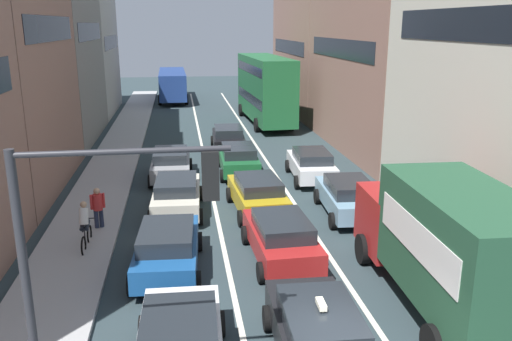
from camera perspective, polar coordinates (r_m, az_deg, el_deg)
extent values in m
cube|color=#A2A2A2|center=(29.77, -15.17, 0.74)|extent=(2.60, 64.00, 0.14)
cube|color=silver|center=(29.59, -5.52, 1.00)|extent=(0.16, 60.00, 0.01)
cube|color=silver|center=(29.94, 1.00, 1.24)|extent=(0.16, 60.00, 0.01)
cube|color=black|center=(25.71, -21.28, 14.09)|extent=(0.02, 8.80, 1.10)
cube|color=gray|center=(37.24, -22.88, 12.67)|extent=(7.00, 10.90, 12.60)
cube|color=black|center=(36.54, -17.48, 14.12)|extent=(0.02, 8.80, 1.10)
cube|color=#B2ADA3|center=(48.01, -19.58, 12.26)|extent=(7.00, 10.90, 10.77)
cube|color=black|center=(47.46, -15.37, 13.22)|extent=(0.02, 8.80, 1.10)
cube|color=#936B5B|center=(47.16, 7.76, 12.52)|extent=(7.00, 14.57, 10.06)
cube|color=black|center=(46.29, 3.48, 13.20)|extent=(0.02, 11.73, 1.10)
cube|color=#936B5B|center=(33.29, 14.83, 11.73)|extent=(7.00, 14.57, 10.95)
cube|color=black|center=(32.07, 8.96, 12.90)|extent=(0.02, 11.73, 1.10)
cube|color=black|center=(18.52, 22.94, 14.32)|extent=(0.02, 11.73, 1.10)
cylinder|color=#2D2D33|center=(10.07, -23.34, -13.29)|extent=(0.16, 0.16, 5.50)
cylinder|color=#2D2D33|center=(8.81, -14.15, 1.99)|extent=(3.50, 0.10, 0.10)
cube|color=black|center=(8.89, -4.95, -0.48)|extent=(0.28, 0.28, 0.84)
sphere|color=red|center=(8.96, -5.05, 1.38)|extent=(0.18, 0.18, 0.18)
sphere|color=#F2A519|center=(9.03, -5.01, -0.22)|extent=(0.18, 0.18, 0.18)
sphere|color=green|center=(9.10, -4.97, -1.79)|extent=(0.18, 0.18, 0.18)
cube|color=#A51E1E|center=(17.31, 15.58, -5.22)|extent=(2.50, 2.50, 1.90)
cube|color=black|center=(18.25, 14.31, -2.78)|extent=(2.02, 0.11, 0.70)
cube|color=#234C33|center=(13.87, 21.42, -7.67)|extent=(2.62, 5.53, 2.80)
cube|color=white|center=(13.26, 16.84, -7.00)|extent=(0.21, 4.48, 0.90)
cylinder|color=black|center=(17.34, 11.52, -8.29)|extent=(0.34, 0.97, 0.96)
cylinder|color=black|center=(18.18, 18.83, -7.70)|extent=(0.34, 0.97, 0.96)
cube|color=black|center=(12.40, 6.68, -17.42)|extent=(1.94, 4.36, 0.70)
cube|color=#1E2328|center=(11.94, 6.99, -15.67)|extent=(1.66, 2.46, 0.52)
cube|color=#F2EACC|center=(11.75, 7.05, -14.13)|extent=(0.17, 0.44, 0.12)
cylinder|color=black|center=(13.65, 1.29, -15.67)|extent=(0.24, 0.65, 0.64)
cylinder|color=black|center=(13.99, 9.05, -15.04)|extent=(0.24, 0.65, 0.64)
cube|color=#1E2328|center=(11.57, -8.32, -16.83)|extent=(1.67, 2.46, 0.52)
cylinder|color=black|center=(13.52, -12.02, -16.37)|extent=(0.24, 0.65, 0.64)
cylinder|color=black|center=(13.45, -3.88, -16.22)|extent=(0.24, 0.65, 0.64)
cube|color=#A51E1E|center=(17.19, 2.69, -7.51)|extent=(1.96, 4.36, 0.70)
cube|color=#1E2328|center=(16.79, 2.87, -6.01)|extent=(1.67, 2.47, 0.52)
cylinder|color=black|center=(18.48, -1.16, -6.97)|extent=(0.24, 0.65, 0.64)
cylinder|color=black|center=(18.84, 4.41, -6.57)|extent=(0.24, 0.65, 0.64)
cylinder|color=black|center=(15.86, 0.59, -10.95)|extent=(0.24, 0.65, 0.64)
cylinder|color=black|center=(16.28, 7.07, -10.35)|extent=(0.24, 0.65, 0.64)
cube|color=#194C8C|center=(16.63, -9.51, -8.54)|extent=(2.04, 4.40, 0.70)
cube|color=#1E2328|center=(16.23, -9.64, -7.02)|extent=(1.72, 2.49, 0.52)
cylinder|color=black|center=(18.20, -12.04, -7.70)|extent=(0.26, 0.65, 0.64)
cylinder|color=black|center=(18.06, -6.19, -7.62)|extent=(0.26, 0.65, 0.64)
cylinder|color=black|center=(15.58, -13.29, -11.92)|extent=(0.26, 0.65, 0.64)
cylinder|color=black|center=(15.41, -6.36, -11.88)|extent=(0.26, 0.65, 0.64)
cube|color=#B29319|center=(21.39, 0.14, -2.79)|extent=(2.03, 4.39, 0.70)
cube|color=#1E2328|center=(21.03, 0.25, -1.51)|extent=(1.71, 2.49, 0.52)
cylinder|color=black|center=(22.71, -2.88, -2.63)|extent=(0.25, 0.65, 0.64)
cylinder|color=black|center=(23.04, 1.65, -2.35)|extent=(0.25, 0.65, 0.64)
cylinder|color=black|center=(19.99, -1.61, -5.20)|extent=(0.25, 0.65, 0.64)
cylinder|color=black|center=(20.36, 3.51, -4.83)|extent=(0.25, 0.65, 0.64)
cube|color=beige|center=(21.56, -8.53, -2.82)|extent=(1.99, 4.38, 0.70)
cube|color=#1E2328|center=(21.20, -8.62, -1.55)|extent=(1.69, 2.48, 0.52)
cylinder|color=black|center=(23.12, -10.62, -2.56)|extent=(0.25, 0.65, 0.64)
cylinder|color=black|center=(23.02, -6.05, -2.45)|extent=(0.25, 0.65, 0.64)
cylinder|color=black|center=(20.37, -11.27, -5.10)|extent=(0.25, 0.65, 0.64)
cylinder|color=black|center=(20.26, -6.06, -4.99)|extent=(0.25, 0.65, 0.64)
cube|color=#19592D|center=(26.91, -1.92, 1.05)|extent=(1.89, 4.34, 0.70)
cube|color=#1E2328|center=(26.58, -1.89, 2.11)|extent=(1.63, 2.44, 0.52)
cylinder|color=black|center=(28.34, -4.04, 1.04)|extent=(0.23, 0.64, 0.64)
cylinder|color=black|center=(28.49, -0.34, 1.16)|extent=(0.23, 0.64, 0.64)
cylinder|color=black|center=(25.52, -3.66, -0.59)|extent=(0.23, 0.64, 0.64)
cylinder|color=black|center=(25.69, 0.43, -0.45)|extent=(0.23, 0.64, 0.64)
cube|color=gray|center=(26.35, -9.15, 0.55)|extent=(1.90, 4.34, 0.70)
cube|color=#1E2328|center=(26.02, -9.22, 1.62)|extent=(1.64, 2.44, 0.52)
cylinder|color=black|center=(27.90, -10.91, 0.56)|extent=(0.23, 0.64, 0.64)
cylinder|color=black|center=(27.83, -7.14, 0.68)|extent=(0.23, 0.64, 0.64)
cylinder|color=black|center=(25.09, -11.32, -1.15)|extent=(0.23, 0.64, 0.64)
cylinder|color=black|center=(25.01, -7.12, -1.02)|extent=(0.23, 0.64, 0.64)
cube|color=black|center=(31.85, -3.01, 3.32)|extent=(1.97, 4.37, 0.70)
cube|color=#1E2328|center=(31.54, -3.01, 4.24)|extent=(1.68, 2.47, 0.52)
cylinder|color=black|center=(33.32, -4.72, 3.22)|extent=(0.25, 0.65, 0.64)
cylinder|color=black|center=(33.40, -1.56, 3.30)|extent=(0.25, 0.65, 0.64)
cylinder|color=black|center=(30.47, -4.58, 2.06)|extent=(0.25, 0.65, 0.64)
cylinder|color=black|center=(30.56, -1.13, 2.15)|extent=(0.25, 0.65, 0.64)
cube|color=#759EB7|center=(21.38, 9.87, -3.04)|extent=(2.05, 4.40, 0.70)
cube|color=#1E2328|center=(21.02, 10.07, -1.76)|extent=(1.72, 2.50, 0.52)
cylinder|color=black|center=(22.63, 6.64, -2.79)|extent=(0.26, 0.65, 0.64)
cylinder|color=black|center=(23.06, 11.13, -2.63)|extent=(0.26, 0.65, 0.64)
cylinder|color=black|center=(19.94, 8.30, -5.41)|extent=(0.26, 0.65, 0.64)
cylinder|color=black|center=(20.43, 13.35, -5.16)|extent=(0.26, 0.65, 0.64)
cube|color=silver|center=(25.98, 5.96, 0.45)|extent=(2.05, 4.40, 0.70)
cube|color=#1E2328|center=(25.65, 6.08, 1.54)|extent=(1.72, 2.50, 0.52)
cylinder|color=black|center=(27.31, 3.47, 0.49)|extent=(0.26, 0.65, 0.64)
cylinder|color=black|center=(27.63, 7.25, 0.57)|extent=(0.26, 0.65, 0.64)
cylinder|color=black|center=(24.53, 4.46, -1.27)|extent=(0.26, 0.65, 0.64)
cylinder|color=black|center=(24.89, 8.64, -1.16)|extent=(0.26, 0.65, 0.64)
cube|color=#1E6033|center=(40.58, 0.99, 7.46)|extent=(2.96, 10.60, 2.40)
cube|color=black|center=(40.53, 0.99, 7.97)|extent=(2.96, 9.97, 0.70)
cube|color=#1E6033|center=(40.33, 1.01, 10.67)|extent=(2.96, 10.60, 2.16)
cube|color=black|center=(40.31, 1.01, 11.01)|extent=(2.96, 9.97, 0.64)
cylinder|color=black|center=(44.21, -1.62, 6.55)|extent=(0.34, 1.01, 1.00)
cylinder|color=black|center=(44.67, 1.56, 6.65)|extent=(0.34, 1.01, 1.00)
cylinder|color=black|center=(37.48, 0.09, 4.93)|extent=(0.34, 1.01, 1.00)
cylinder|color=black|center=(38.03, 3.81, 5.05)|extent=(0.34, 1.01, 1.00)
cube|color=navy|center=(53.94, -9.02, 9.28)|extent=(2.64, 10.53, 2.40)
cube|color=black|center=(53.91, -9.03, 9.66)|extent=(2.67, 9.90, 0.70)
cylinder|color=black|center=(57.84, -10.25, 8.44)|extent=(0.31, 1.00, 1.00)
cylinder|color=black|center=(57.85, -7.74, 8.55)|extent=(0.31, 1.00, 1.00)
cylinder|color=black|center=(50.97, -10.35, 7.51)|extent=(0.31, 1.00, 1.00)
cylinder|color=black|center=(50.98, -7.51, 7.63)|extent=(0.31, 1.00, 1.00)
torus|color=black|center=(19.37, -17.56, -6.59)|extent=(0.08, 0.68, 0.68)
torus|color=black|center=(18.41, -18.13, -7.81)|extent=(0.08, 0.68, 0.68)
cylinder|color=black|center=(18.71, -17.96, -5.77)|extent=(0.07, 0.95, 0.05)
cylinder|color=black|center=(18.61, -18.01, -6.63)|extent=(0.04, 0.04, 0.55)
cylinder|color=black|center=(19.05, -17.77, -4.95)|extent=(0.50, 0.05, 0.04)
cylinder|color=#232833|center=(18.65, -18.25, -5.62)|extent=(0.15, 0.44, 0.30)
cylinder|color=#232833|center=(18.62, -17.76, -5.62)|extent=(0.15, 0.44, 0.30)
cylinder|color=silver|center=(18.48, -18.12, -4.72)|extent=(0.31, 0.46, 0.62)
sphere|color=tan|center=(18.47, -18.15, -3.51)|extent=(0.22, 0.22, 0.22)
cylinder|color=#262D47|center=(20.40, -16.35, -5.14)|extent=(0.16, 0.16, 0.82)
cylinder|color=#262D47|center=(20.37, -16.84, -5.21)|extent=(0.16, 0.16, 0.82)
cylinder|color=red|center=(20.15, -16.75, -3.29)|extent=(0.34, 0.34, 0.60)
sphere|color=tan|center=(20.03, -16.84, -2.15)|extent=(0.24, 0.24, 0.24)
cylinder|color=red|center=(20.19, -16.15, -3.12)|extent=(0.10, 0.10, 0.55)
cylinder|color=red|center=(20.10, -17.37, -3.29)|extent=(0.10, 0.10, 0.55)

